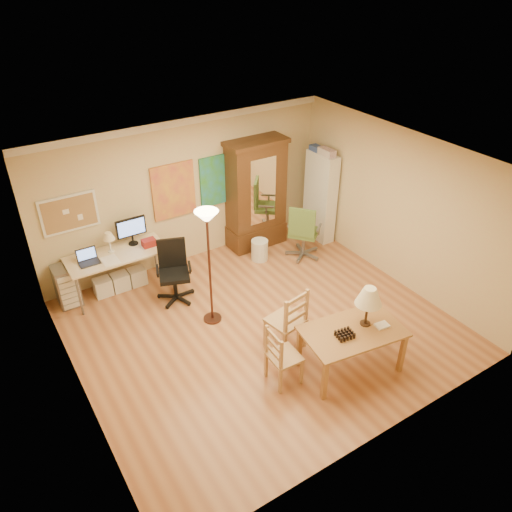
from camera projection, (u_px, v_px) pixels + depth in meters
floor at (261, 326)px, 7.88m from camera, size 5.50×5.50×0.00m
crown_molding at (181, 122)px, 8.24m from camera, size 5.50×0.08×0.12m
corkboard at (69, 213)px, 7.92m from camera, size 0.90×0.04×0.62m
art_panel_left at (174, 191)px, 8.77m from camera, size 0.80×0.04×1.00m
art_panel_right at (219, 180)px, 9.18m from camera, size 0.75×0.04×0.95m
dining_table at (359, 321)px, 6.73m from camera, size 1.47×1.01×1.29m
ladder_chair_back at (287, 322)px, 7.22m from camera, size 0.56×0.54×1.05m
ladder_chair_left at (282, 357)px, 6.69m from camera, size 0.41×0.43×0.90m
torchiere_lamp at (208, 235)px, 7.21m from camera, size 0.35×0.35×1.94m
computer_desk at (120, 267)px, 8.51m from camera, size 1.64×0.72×1.24m
office_chair_black at (175, 284)px, 8.38m from camera, size 0.65×0.65×1.05m
office_chair_green at (303, 243)px, 9.50m from camera, size 0.71×0.71×1.11m
drawer_cart at (67, 286)px, 8.21m from camera, size 0.35×0.42×0.70m
armoire at (256, 201)px, 9.59m from camera, size 1.17×0.56×2.15m
bookshelf at (320, 197)px, 9.85m from camera, size 0.27×0.72×1.80m
wastebin at (260, 250)px, 9.47m from camera, size 0.32×0.32×0.40m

